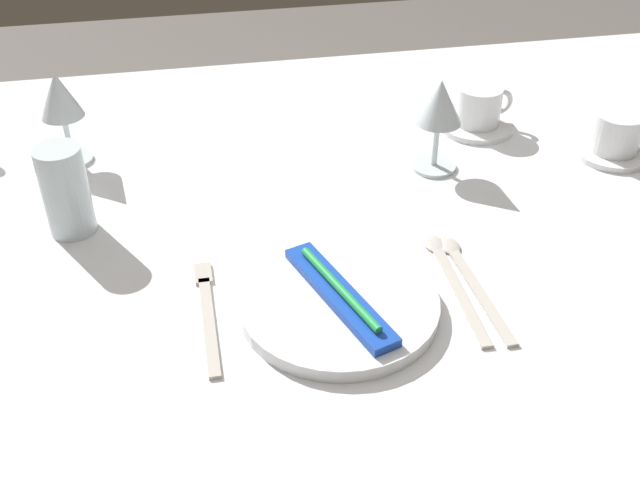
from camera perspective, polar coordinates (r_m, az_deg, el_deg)
name	(u,v)px	position (r m, az deg, el deg)	size (l,w,h in m)	color
dining_table	(300,257)	(1.14, -1.51, -1.25)	(1.80, 1.11, 0.74)	white
dinner_plate	(339,305)	(0.92, 1.45, -4.88)	(0.24, 0.24, 0.02)	white
toothbrush_package	(339,294)	(0.91, 1.46, -4.07)	(0.10, 0.21, 0.02)	blue
fork_outer	(207,311)	(0.93, -8.45, -5.26)	(0.02, 0.21, 0.00)	beige
spoon_soup	(449,273)	(0.99, 9.68, -2.46)	(0.03, 0.22, 0.01)	beige
spoon_dessert	(467,274)	(0.99, 10.99, -2.52)	(0.03, 0.22, 0.01)	beige
saucer_left	(476,125)	(1.34, 11.62, 8.43)	(0.13, 0.13, 0.01)	white
coffee_cup_left	(480,105)	(1.33, 11.89, 9.87)	(0.10, 0.08, 0.06)	white
saucer_right	(611,152)	(1.32, 21.02, 6.18)	(0.12, 0.12, 0.01)	white
coffee_cup_right	(618,132)	(1.30, 21.43, 7.57)	(0.10, 0.08, 0.06)	white
wine_glass_centre	(439,108)	(1.16, 8.95, 9.79)	(0.07, 0.07, 0.15)	silver
wine_glass_left	(60,100)	(1.23, -18.94, 9.89)	(0.07, 0.07, 0.15)	silver
drink_tumbler	(65,191)	(1.08, -18.56, 3.53)	(0.06, 0.06, 0.13)	silver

